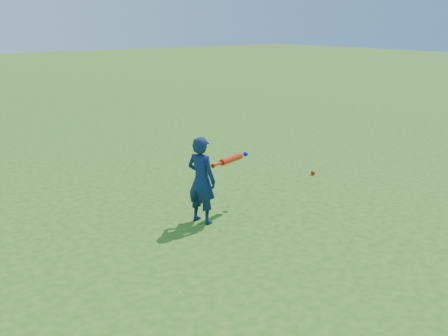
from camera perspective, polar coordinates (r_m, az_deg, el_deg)
name	(u,v)px	position (r m, az deg, el deg)	size (l,w,h in m)	color
ground	(165,225)	(6.75, -6.72, -6.50)	(80.00, 80.00, 0.00)	#2B6117
child	(201,180)	(6.61, -2.60, -1.41)	(0.43, 0.28, 1.18)	#0E1F45
ground_ball_red	(313,173)	(8.97, 10.12, -0.54)	(0.08, 0.08, 0.08)	red
bat_swing	(233,159)	(7.02, 0.99, 1.06)	(0.79, 0.27, 0.09)	red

